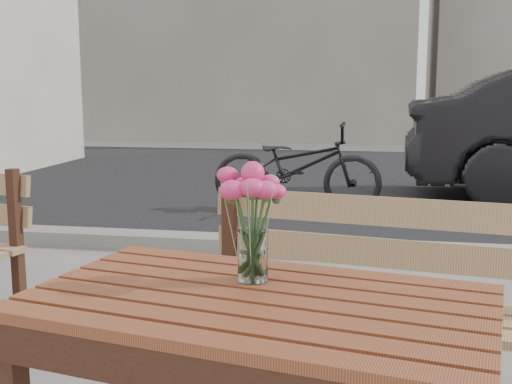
{
  "coord_description": "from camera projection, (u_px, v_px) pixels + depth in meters",
  "views": [
    {
      "loc": [
        0.08,
        -1.76,
        1.29
      ],
      "look_at": [
        -0.24,
        0.0,
        0.99
      ],
      "focal_mm": 45.0,
      "sensor_mm": 36.0,
      "label": 1
    }
  ],
  "objects": [
    {
      "name": "street",
      "position": [
        361.0,
        204.0,
        6.85
      ],
      "size": [
        30.0,
        8.12,
        0.12
      ],
      "color": "black",
      "rests_on": "ground"
    },
    {
      "name": "bicycle",
      "position": [
        297.0,
        166.0,
        6.63
      ],
      "size": [
        1.74,
        0.62,
        0.91
      ],
      "primitive_type": "imported",
      "rotation": [
        0.0,
        0.0,
        1.58
      ],
      "color": "black",
      "rests_on": "ground"
    },
    {
      "name": "main_vase",
      "position": [
        253.0,
        207.0,
        1.77
      ],
      "size": [
        0.18,
        0.18,
        0.34
      ],
      "color": "white",
      "rests_on": "main_table"
    },
    {
      "name": "main_table",
      "position": [
        257.0,
        340.0,
        1.69
      ],
      "size": [
        1.32,
        0.92,
        0.74
      ],
      "rotation": [
        0.0,
        0.0,
        -0.2
      ],
      "color": "#622C1A",
      "rests_on": "ground"
    },
    {
      "name": "main_bench",
      "position": [
        387.0,
        281.0,
        2.43
      ],
      "size": [
        1.52,
        0.67,
        0.91
      ],
      "rotation": [
        0.0,
        0.0,
        -0.16
      ],
      "color": "olive",
      "rests_on": "ground"
    }
  ]
}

